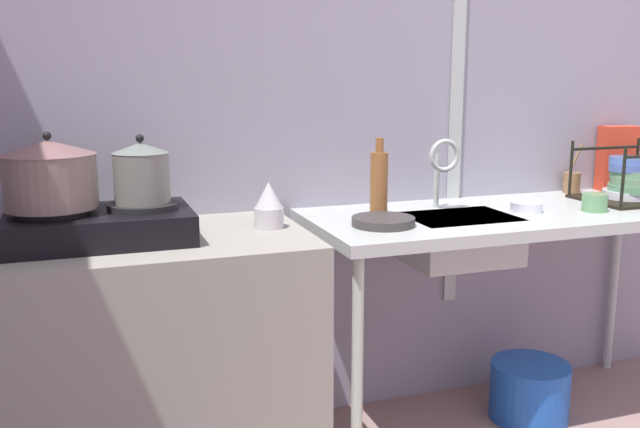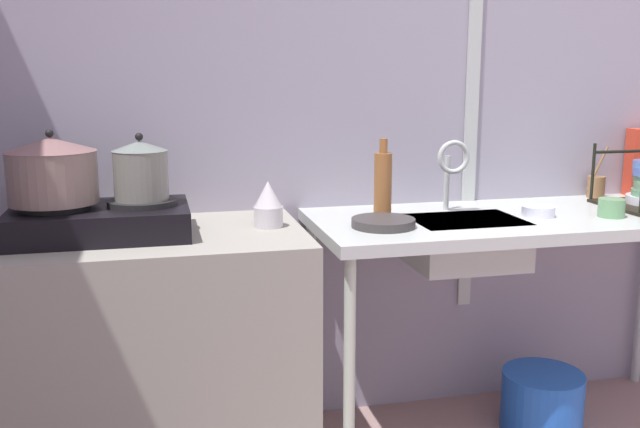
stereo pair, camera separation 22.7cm
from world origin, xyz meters
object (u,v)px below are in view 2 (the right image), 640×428
object	(u,v)px
utensil_jar	(596,186)
sink_basin	(465,242)
stove	(100,220)
small_bowl_on_drainboard	(538,211)
percolator	(268,205)
cup_by_rack	(611,208)
pot_on_right_burner	(141,170)
pot_on_left_burner	(52,170)
frying_pan	(383,223)
bottle_by_sink	(383,185)
faucet	(452,163)
bucket_on_floor	(542,401)

from	to	relation	value
utensil_jar	sink_basin	bearing A→B (deg)	-158.27
stove	small_bowl_on_drainboard	distance (m)	1.45
percolator	utensil_jar	world-z (taller)	utensil_jar
cup_by_rack	small_bowl_on_drainboard	world-z (taller)	cup_by_rack
pot_on_right_burner	small_bowl_on_drainboard	xyz separation A→B (m)	(1.33, -0.04, -0.18)
pot_on_left_burner	sink_basin	world-z (taller)	pot_on_left_burner
frying_pan	small_bowl_on_drainboard	xyz separation A→B (m)	(0.58, 0.04, 0.00)
cup_by_rack	stove	bearing A→B (deg)	176.35
pot_on_left_burner	percolator	bearing A→B (deg)	1.35
pot_on_left_burner	utensil_jar	bearing A→B (deg)	7.00
small_bowl_on_drainboard	stove	bearing A→B (deg)	178.45
percolator	bottle_by_sink	size ratio (longest dim) A/B	0.55
stove	bottle_by_sink	distance (m)	0.92
percolator	cup_by_rack	xyz separation A→B (m)	(1.18, -0.12, -0.04)
faucet	frying_pan	size ratio (longest dim) A/B	1.25
frying_pan	utensil_jar	world-z (taller)	utensil_jar
sink_basin	cup_by_rack	xyz separation A→B (m)	(0.50, -0.08, 0.11)
percolator	bottle_by_sink	world-z (taller)	bottle_by_sink
pot_on_right_burner	bottle_by_sink	world-z (taller)	pot_on_right_burner
bottle_by_sink	stove	bearing A→B (deg)	-176.97
pot_on_right_burner	cup_by_rack	distance (m)	1.58
faucet	small_bowl_on_drainboard	size ratio (longest dim) A/B	2.29
small_bowl_on_drainboard	faucet	bearing A→B (deg)	151.30
stove	faucet	xyz separation A→B (m)	(1.19, 0.10, 0.12)
pot_on_left_burner	bucket_on_floor	xyz separation A→B (m)	(1.66, -0.02, -0.92)
percolator	cup_by_rack	distance (m)	1.18
bucket_on_floor	bottle_by_sink	bearing A→B (deg)	173.45
cup_by_rack	utensil_jar	size ratio (longest dim) A/B	0.44
frying_pan	faucet	bearing A→B (deg)	30.12
bottle_by_sink	pot_on_right_burner	bearing A→B (deg)	-176.49
sink_basin	utensil_jar	xyz separation A→B (m)	(0.69, 0.27, 0.13)
small_bowl_on_drainboard	frying_pan	bearing A→B (deg)	-176.28
stove	faucet	size ratio (longest dim) A/B	2.04
pot_on_left_burner	faucet	world-z (taller)	pot_on_left_burner
pot_on_right_burner	utensil_jar	size ratio (longest dim) A/B	1.00
stove	small_bowl_on_drainboard	size ratio (longest dim) A/B	4.67
frying_pan	cup_by_rack	bearing A→B (deg)	-2.20
bucket_on_floor	stove	bearing A→B (deg)	179.17
pot_on_left_burner	bottle_by_sink	size ratio (longest dim) A/B	0.96
faucet	frying_pan	xyz separation A→B (m)	(-0.31, -0.18, -0.16)
cup_by_rack	bucket_on_floor	world-z (taller)	cup_by_rack
sink_basin	utensil_jar	size ratio (longest dim) A/B	1.83
utensil_jar	bucket_on_floor	world-z (taller)	utensil_jar
frying_pan	stove	bearing A→B (deg)	175.00
stove	cup_by_rack	distance (m)	1.70
small_bowl_on_drainboard	bottle_by_sink	distance (m)	0.55
sink_basin	pot_on_right_burner	bearing A→B (deg)	178.52
stove	pot_on_right_burner	xyz separation A→B (m)	(0.13, 0.00, 0.15)
sink_basin	cup_by_rack	size ratio (longest dim) A/B	4.18
pot_on_right_burner	bucket_on_floor	world-z (taller)	pot_on_right_burner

